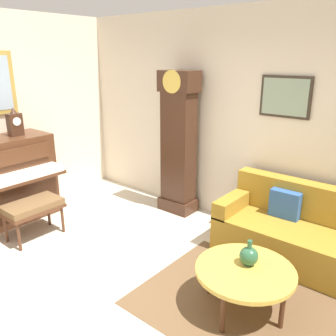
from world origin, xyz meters
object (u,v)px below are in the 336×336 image
at_px(piano_bench, 33,208).
at_px(mantel_clock, 15,123).
at_px(green_jug, 249,256).
at_px(coffee_table, 245,272).
at_px(grandfather_clock, 178,147).
at_px(couch, 306,236).

bearing_deg(piano_bench, mantel_clock, 158.78).
bearing_deg(green_jug, mantel_clock, -175.42).
bearing_deg(mantel_clock, green_jug, 4.58).
relative_size(coffee_table, mantel_clock, 2.32).
bearing_deg(grandfather_clock, green_jug, -35.31).
height_order(couch, mantel_clock, mantel_clock).
xyz_separation_m(piano_bench, grandfather_clock, (0.88, 1.81, 0.56)).
bearing_deg(piano_bench, grandfather_clock, 63.92).
xyz_separation_m(piano_bench, green_jug, (2.66, 0.55, 0.11)).
distance_m(coffee_table, green_jug, 0.14).
xyz_separation_m(grandfather_clock, mantel_clock, (-1.59, -1.53, 0.38)).
height_order(grandfather_clock, mantel_clock, grandfather_clock).
xyz_separation_m(couch, green_jug, (-0.15, -1.07, 0.20)).
xyz_separation_m(piano_bench, couch, (2.82, 1.62, -0.09)).
relative_size(grandfather_clock, mantel_clock, 5.34).
distance_m(couch, mantel_clock, 3.91).
bearing_deg(mantel_clock, piano_bench, -21.22).
relative_size(couch, coffee_table, 2.16).
height_order(grandfather_clock, couch, grandfather_clock).
xyz_separation_m(grandfather_clock, coffee_table, (1.79, -1.34, -0.57)).
bearing_deg(couch, green_jug, -98.15).
bearing_deg(coffee_table, piano_bench, -170.07).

